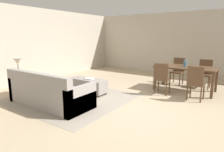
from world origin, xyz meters
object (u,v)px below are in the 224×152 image
at_px(ottoman_table, 88,85).
at_px(table_lamp, 18,62).
at_px(couch, 49,94).
at_px(dining_chair_near_right, 196,81).
at_px(vase_centerpiece, 185,63).
at_px(dining_chair_far_right, 205,72).
at_px(dining_table, 186,69).
at_px(dining_chair_near_left, 162,77).
at_px(side_table, 19,80).
at_px(dining_chair_far_left, 178,69).
at_px(book_on_ottoman, 89,79).

xyz_separation_m(ottoman_table, table_lamp, (-1.50, -1.25, 0.72)).
bearing_deg(table_lamp, ottoman_table, 39.85).
bearing_deg(couch, dining_chair_near_right, 39.33).
xyz_separation_m(table_lamp, vase_centerpiece, (3.79, 3.15, -0.11)).
xyz_separation_m(couch, dining_chair_far_right, (2.85, 4.01, 0.23)).
height_order(ottoman_table, dining_table, dining_table).
bearing_deg(vase_centerpiece, ottoman_table, -140.41).
xyz_separation_m(table_lamp, dining_table, (3.82, 3.14, -0.29)).
xyz_separation_m(ottoman_table, dining_chair_near_left, (1.86, 1.09, 0.27)).
distance_m(couch, vase_centerpiece, 4.06).
height_order(table_lamp, dining_table, table_lamp).
bearing_deg(side_table, dining_chair_far_left, 49.64).
bearing_deg(dining_table, table_lamp, -140.52).
relative_size(side_table, dining_table, 0.31).
bearing_deg(book_on_ottoman, couch, -96.44).
bearing_deg(dining_chair_near_left, vase_centerpiece, 61.80).
relative_size(dining_chair_near_right, vase_centerpiece, 4.85).
xyz_separation_m(side_table, vase_centerpiece, (3.79, 3.15, 0.42)).
height_order(ottoman_table, side_table, side_table).
height_order(table_lamp, dining_chair_far_left, table_lamp).
distance_m(dining_table, dining_chair_far_right, 0.90).
distance_m(dining_chair_far_left, book_on_ottoman, 3.25).
bearing_deg(dining_chair_near_left, table_lamp, -145.10).
xyz_separation_m(couch, dining_chair_far_left, (1.96, 4.03, 0.23)).
xyz_separation_m(couch, ottoman_table, (0.10, 1.33, -0.04)).
xyz_separation_m(ottoman_table, dining_chair_near_right, (2.80, 1.05, 0.27)).
distance_m(dining_chair_near_right, vase_centerpiece, 1.04).
relative_size(dining_chair_near_left, book_on_ottoman, 3.54).
distance_m(couch, dining_chair_near_left, 3.13).
xyz_separation_m(side_table, book_on_ottoman, (1.55, 1.25, 0.01)).
distance_m(dining_chair_far_right, book_on_ottoman, 3.80).
relative_size(dining_chair_far_right, book_on_ottoman, 3.54).
relative_size(table_lamp, dining_chair_far_left, 0.57).
relative_size(couch, vase_centerpiece, 11.55).
xyz_separation_m(side_table, dining_chair_far_right, (4.24, 3.93, 0.08)).
bearing_deg(vase_centerpiece, dining_chair_near_right, -59.32).
bearing_deg(dining_chair_far_left, dining_chair_near_left, -89.88).
height_order(dining_chair_near_left, dining_chair_near_right, same).
bearing_deg(ottoman_table, table_lamp, -140.15).
height_order(couch, table_lamp, table_lamp).
relative_size(dining_chair_near_right, book_on_ottoman, 3.54).
xyz_separation_m(ottoman_table, dining_table, (2.32, 1.89, 0.43)).
xyz_separation_m(dining_chair_near_left, vase_centerpiece, (0.43, 0.80, 0.34)).
xyz_separation_m(table_lamp, dining_chair_near_right, (4.30, 2.30, -0.44)).
xyz_separation_m(couch, table_lamp, (-1.40, 0.08, 0.68)).
distance_m(dining_table, dining_chair_near_left, 0.93).
bearing_deg(dining_chair_near_right, dining_chair_far_left, 119.57).
height_order(couch, book_on_ottoman, couch).
bearing_deg(dining_chair_far_right, dining_table, -118.53).
bearing_deg(ottoman_table, side_table, -140.15).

